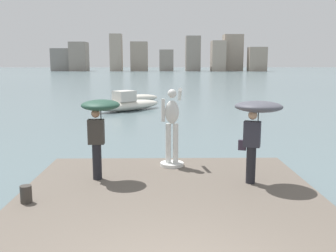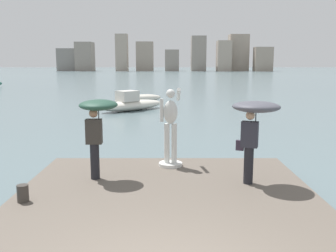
{
  "view_description": "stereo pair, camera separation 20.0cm",
  "coord_description": "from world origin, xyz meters",
  "px_view_note": "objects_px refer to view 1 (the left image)",
  "views": [
    {
      "loc": [
        -0.16,
        -4.35,
        3.23
      ],
      "look_at": [
        0.0,
        5.56,
        1.55
      ],
      "focal_mm": 40.37,
      "sensor_mm": 36.0,
      "label": 1
    },
    {
      "loc": [
        0.04,
        -4.35,
        3.23
      ],
      "look_at": [
        0.0,
        5.56,
        1.55
      ],
      "focal_mm": 40.37,
      "sensor_mm": 36.0,
      "label": 2
    }
  ],
  "objects_px": {
    "onlooker_left": "(99,118)",
    "onlooker_right": "(257,117)",
    "mooring_bollard": "(26,194)",
    "boat_near": "(139,98)",
    "statue_white_figure": "(172,130)",
    "boat_leftward": "(128,104)"
  },
  "relations": [
    {
      "from": "onlooker_right",
      "to": "boat_near",
      "type": "height_order",
      "value": "onlooker_right"
    },
    {
      "from": "onlooker_left",
      "to": "onlooker_right",
      "type": "bearing_deg",
      "value": -6.09
    },
    {
      "from": "onlooker_left",
      "to": "boat_leftward",
      "type": "height_order",
      "value": "onlooker_left"
    },
    {
      "from": "onlooker_left",
      "to": "onlooker_right",
      "type": "relative_size",
      "value": 1.0
    },
    {
      "from": "onlooker_right",
      "to": "mooring_bollard",
      "type": "relative_size",
      "value": 5.5
    },
    {
      "from": "onlooker_right",
      "to": "mooring_bollard",
      "type": "distance_m",
      "value": 5.29
    },
    {
      "from": "onlooker_right",
      "to": "mooring_bollard",
      "type": "bearing_deg",
      "value": -166.5
    },
    {
      "from": "mooring_bollard",
      "to": "statue_white_figure",
      "type": "bearing_deg",
      "value": 41.96
    },
    {
      "from": "onlooker_left",
      "to": "onlooker_right",
      "type": "xyz_separation_m",
      "value": [
        3.69,
        -0.39,
        0.07
      ]
    },
    {
      "from": "statue_white_figure",
      "to": "onlooker_right",
      "type": "height_order",
      "value": "statue_white_figure"
    },
    {
      "from": "boat_near",
      "to": "onlooker_right",
      "type": "bearing_deg",
      "value": -79.73
    },
    {
      "from": "statue_white_figure",
      "to": "boat_near",
      "type": "xyz_separation_m",
      "value": [
        -2.13,
        20.79,
        -1.09
      ]
    },
    {
      "from": "onlooker_left",
      "to": "boat_near",
      "type": "height_order",
      "value": "onlooker_left"
    },
    {
      "from": "onlooker_left",
      "to": "boat_near",
      "type": "bearing_deg",
      "value": 90.93
    },
    {
      "from": "mooring_bollard",
      "to": "onlooker_right",
      "type": "bearing_deg",
      "value": 13.5
    },
    {
      "from": "onlooker_left",
      "to": "mooring_bollard",
      "type": "distance_m",
      "value": 2.43
    },
    {
      "from": "onlooker_left",
      "to": "onlooker_right",
      "type": "height_order",
      "value": "same"
    },
    {
      "from": "onlooker_right",
      "to": "boat_leftward",
      "type": "relative_size",
      "value": 0.42
    },
    {
      "from": "onlooker_right",
      "to": "onlooker_left",
      "type": "bearing_deg",
      "value": 173.91
    },
    {
      "from": "boat_leftward",
      "to": "boat_near",
      "type": "bearing_deg",
      "value": 85.68
    },
    {
      "from": "onlooker_left",
      "to": "boat_near",
      "type": "relative_size",
      "value": 0.58
    },
    {
      "from": "onlooker_left",
      "to": "statue_white_figure",
      "type": "bearing_deg",
      "value": 32.98
    }
  ]
}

